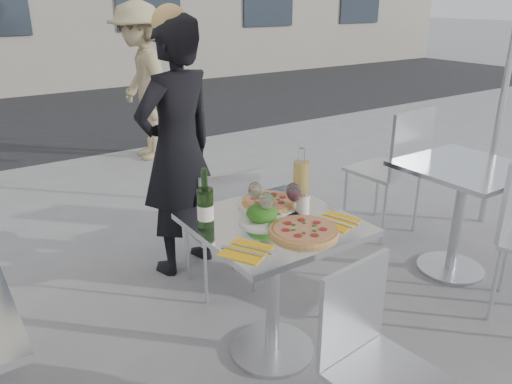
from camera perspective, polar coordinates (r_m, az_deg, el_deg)
ground at (r=2.76m, az=1.84°, el=-17.68°), size 80.00×80.00×0.00m
street_asphalt at (r=8.50m, az=-25.01°, el=7.58°), size 24.00×5.00×0.00m
main_table at (r=2.45m, az=1.98°, el=-7.84°), size 0.72×0.72×0.75m
side_table_right at (r=3.48m, az=22.43°, el=-0.47°), size 0.72×0.72×0.75m
chair_far at (r=2.99m, az=-3.62°, el=-3.37°), size 0.42×0.43×0.82m
chair_near at (r=2.04m, az=13.02°, el=-17.23°), size 0.41×0.42×0.82m
side_chair_rfar at (r=3.87m, az=15.70°, el=3.33°), size 0.48×0.49×1.00m
woman_diner at (r=3.22m, az=-8.94°, el=4.73°), size 0.68×0.54×1.66m
pedestrian_b at (r=5.79m, az=-12.87°, el=12.11°), size 0.77×1.18×1.72m
pizza_near at (r=2.25m, az=5.49°, el=-4.37°), size 0.31×0.31×0.02m
pizza_far at (r=2.53m, az=1.46°, el=-1.21°), size 0.31×0.31×0.03m
salad_plate at (r=2.34m, az=0.70°, el=-2.62°), size 0.22×0.22×0.09m
wine_bottle at (r=2.23m, az=-5.80°, el=-1.72°), size 0.07×0.08×0.29m
carafe at (r=2.54m, az=5.15°, el=1.26°), size 0.08×0.08×0.29m
sugar_shaker at (r=2.44m, az=5.39°, el=-1.17°), size 0.06×0.06×0.11m
wineglass_white_a at (r=2.29m, az=1.22°, el=-1.16°), size 0.07×0.07×0.16m
wineglass_white_b at (r=2.42m, az=-0.11°, el=0.09°), size 0.07×0.07×0.16m
wineglass_red_a at (r=2.38m, az=4.37°, el=-0.29°), size 0.07×0.07×0.16m
wineglass_red_b at (r=2.41m, az=4.26°, el=-0.03°), size 0.07×0.07×0.16m
napkin_left at (r=2.09m, az=-1.14°, el=-6.70°), size 0.25×0.25×0.01m
napkin_right at (r=2.38m, az=9.18°, el=-3.29°), size 0.23×0.23×0.01m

